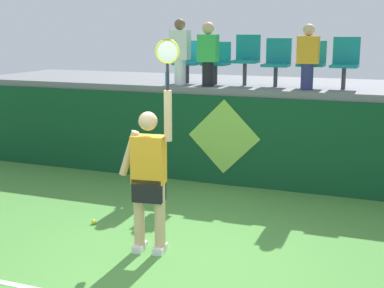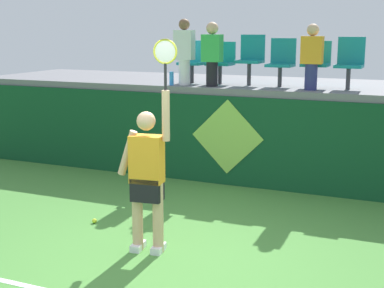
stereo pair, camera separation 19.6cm
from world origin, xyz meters
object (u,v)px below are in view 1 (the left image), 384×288
object	(u,v)px
stadium_chair_1	(217,60)
spectator_1	(308,56)
stadium_chair_3	(277,60)
stadium_chair_5	(345,61)
tennis_ball	(94,222)
spectator_0	(180,51)
tennis_player	(149,174)
stadium_chair_0	(189,60)
water_bottle	(167,79)
stadium_chair_4	(312,61)
stadium_chair_2	(246,57)
spectator_2	(208,53)

from	to	relation	value
stadium_chair_1	spectator_1	world-z (taller)	spectator_1
stadium_chair_3	stadium_chair_5	distance (m)	1.14
tennis_ball	stadium_chair_1	world-z (taller)	stadium_chair_1
stadium_chair_5	spectator_0	bearing A→B (deg)	-171.43
tennis_ball	spectator_1	xyz separation A→B (m)	(2.30, 2.94, 2.16)
tennis_player	stadium_chair_0	size ratio (longest dim) A/B	3.27
water_bottle	stadium_chair_4	bearing A→B (deg)	13.37
stadium_chair_0	spectator_1	bearing A→B (deg)	-9.95
stadium_chair_3	spectator_1	xyz separation A→B (m)	(0.60, -0.40, 0.11)
tennis_player	stadium_chair_1	distance (m)	4.08
stadium_chair_1	spectator_1	bearing A→B (deg)	-12.99
stadium_chair_0	stadium_chair_1	world-z (taller)	stadium_chair_0
stadium_chair_2	spectator_0	world-z (taller)	spectator_0
stadium_chair_5	stadium_chair_2	bearing A→B (deg)	-179.95
spectator_2	stadium_chair_4	bearing A→B (deg)	15.35
stadium_chair_5	stadium_chair_3	bearing A→B (deg)	-179.93
stadium_chair_3	stadium_chair_0	bearing A→B (deg)	-179.82
tennis_ball	stadium_chair_1	xyz separation A→B (m)	(0.60, 3.33, 2.03)
water_bottle	stadium_chair_3	distance (m)	1.94
stadium_chair_3	spectator_2	bearing A→B (deg)	-156.70
water_bottle	spectator_2	world-z (taller)	spectator_2
water_bottle	stadium_chair_1	xyz separation A→B (m)	(0.72, 0.58, 0.30)
tennis_player	stadium_chair_3	distance (m)	4.10
stadium_chair_1	stadium_chair_2	bearing A→B (deg)	0.76
stadium_chair_5	spectator_0	size ratio (longest dim) A/B	0.74
tennis_ball	spectator_0	bearing A→B (deg)	88.88
stadium_chair_5	spectator_2	bearing A→B (deg)	-168.06
tennis_player	stadium_chair_5	distance (m)	4.42
stadium_chair_2	stadium_chair_3	distance (m)	0.56
stadium_chair_4	spectator_0	bearing A→B (deg)	-169.61
stadium_chair_0	spectator_2	world-z (taller)	spectator_2
spectator_2	stadium_chair_5	bearing A→B (deg)	11.94
tennis_player	stadium_chair_1	bearing A→B (deg)	97.75
spectator_1	stadium_chair_3	bearing A→B (deg)	146.30
spectator_1	stadium_chair_1	bearing A→B (deg)	167.01
spectator_1	stadium_chair_4	bearing A→B (deg)	90.00
water_bottle	spectator_0	size ratio (longest dim) A/B	0.21
spectator_1	stadium_chair_0	bearing A→B (deg)	170.05
tennis_player	spectator_1	world-z (taller)	spectator_1
spectator_0	tennis_player	bearing A→B (deg)	-72.80
water_bottle	stadium_chair_3	xyz separation A→B (m)	(1.82, 0.58, 0.33)
stadium_chair_2	spectator_0	size ratio (longest dim) A/B	0.76
tennis_ball	spectator_2	size ratio (longest dim) A/B	0.06
water_bottle	stadium_chair_4	xyz separation A→B (m)	(2.42, 0.58, 0.32)
tennis_ball	stadium_chair_5	xyz separation A→B (m)	(2.85, 3.34, 2.07)
stadium_chair_4	spectator_1	world-z (taller)	spectator_1
tennis_player	stadium_chair_2	distance (m)	4.08
tennis_player	spectator_2	distance (m)	3.69
tennis_ball	stadium_chair_3	world-z (taller)	stadium_chair_3
spectator_0	tennis_ball	bearing A→B (deg)	-91.12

